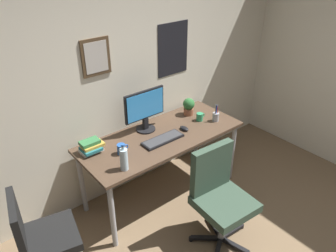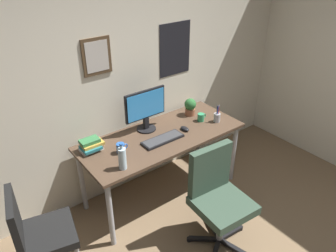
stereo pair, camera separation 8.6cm
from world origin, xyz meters
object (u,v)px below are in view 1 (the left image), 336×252
object	(u,v)px
keyboard	(163,139)
coffee_mug_far	(122,149)
side_chair	(40,235)
potted_plant	(189,106)
office_chair	(219,193)
book_stack_left	(91,147)
monitor	(145,109)
water_bottle	(124,159)
pen_cup	(216,116)
coffee_mug_near	(200,117)
computer_mouse	(184,128)

from	to	relation	value
keyboard	coffee_mug_far	distance (m)	0.44
side_chair	keyboard	xyz separation A→B (m)	(1.33, 0.15, 0.26)
keyboard	potted_plant	bearing A→B (deg)	23.88
office_chair	book_stack_left	size ratio (longest dim) A/B	4.39
monitor	keyboard	bearing A→B (deg)	-89.11
water_bottle	side_chair	bearing A→B (deg)	-179.80
keyboard	pen_cup	xyz separation A→B (m)	(0.69, -0.05, 0.04)
water_bottle	office_chair	bearing A→B (deg)	-43.02
side_chair	monitor	world-z (taller)	monitor
monitor	coffee_mug_far	distance (m)	0.52
side_chair	book_stack_left	size ratio (longest dim) A/B	4.04
side_chair	monitor	size ratio (longest dim) A/B	1.90
monitor	coffee_mug_near	bearing A→B (deg)	-20.25
pen_cup	book_stack_left	world-z (taller)	pen_cup
office_chair	side_chair	distance (m)	1.50
computer_mouse	book_stack_left	size ratio (longest dim) A/B	0.51
side_chair	potted_plant	bearing A→B (deg)	12.06
office_chair	coffee_mug_near	size ratio (longest dim) A/B	8.63
computer_mouse	book_stack_left	distance (m)	0.96
monitor	pen_cup	xyz separation A→B (m)	(0.70, -0.33, -0.19)
side_chair	monitor	distance (m)	1.48
computer_mouse	coffee_mug_far	distance (m)	0.73
side_chair	potted_plant	distance (m)	1.97
water_bottle	coffee_mug_near	xyz separation A→B (m)	(1.11, 0.22, -0.06)
side_chair	coffee_mug_near	xyz separation A→B (m)	(1.90, 0.22, 0.29)
potted_plant	keyboard	bearing A→B (deg)	-156.12
side_chair	coffee_mug_far	world-z (taller)	side_chair
coffee_mug_far	book_stack_left	distance (m)	0.29
computer_mouse	coffee_mug_near	xyz separation A→B (m)	(0.27, 0.05, 0.02)
office_chair	water_bottle	xyz separation A→B (m)	(-0.60, 0.56, 0.33)
office_chair	potted_plant	world-z (taller)	office_chair
keyboard	potted_plant	xyz separation A→B (m)	(0.57, 0.25, 0.09)
side_chair	computer_mouse	bearing A→B (deg)	6.14
water_bottle	coffee_mug_far	bearing A→B (deg)	63.25
office_chair	book_stack_left	distance (m)	1.23
office_chair	keyboard	distance (m)	0.75
side_chair	coffee_mug_far	size ratio (longest dim) A/B	7.64
monitor	computer_mouse	xyz separation A→B (m)	(0.30, -0.26, -0.22)
pen_cup	computer_mouse	bearing A→B (deg)	170.11
computer_mouse	coffee_mug_far	xyz separation A→B (m)	(-0.73, 0.04, 0.03)
book_stack_left	coffee_mug_far	bearing A→B (deg)	-45.47
monitor	computer_mouse	distance (m)	0.46
coffee_mug_near	coffee_mug_far	world-z (taller)	coffee_mug_far
coffee_mug_near	keyboard	bearing A→B (deg)	-172.93
coffee_mug_far	coffee_mug_near	bearing A→B (deg)	0.40
computer_mouse	potted_plant	bearing A→B (deg)	40.59
office_chair	side_chair	world-z (taller)	office_chair
monitor	coffee_mug_near	size ratio (longest dim) A/B	4.18
computer_mouse	potted_plant	xyz separation A→B (m)	(0.27, 0.23, 0.09)
office_chair	potted_plant	xyz separation A→B (m)	(0.50, 0.96, 0.33)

